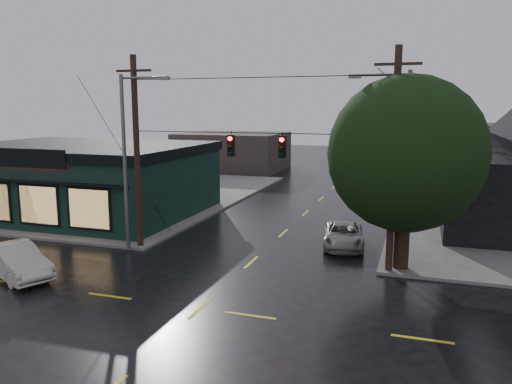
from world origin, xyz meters
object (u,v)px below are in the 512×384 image
(utility_pole_nw, at_px, (141,248))
(corner_tree, at_px, (406,154))
(suv_silver, at_px, (344,235))
(utility_pole_ne, at_px, (388,273))
(sedan_cream, at_px, (16,261))

(utility_pole_nw, bearing_deg, corner_tree, 2.12)
(corner_tree, distance_m, suv_silver, 6.59)
(utility_pole_ne, bearing_deg, suv_silver, 125.14)
(utility_pole_ne, xyz_separation_m, suv_silver, (-2.63, 3.73, 0.63))
(sedan_cream, bearing_deg, utility_pole_ne, -44.62)
(utility_pole_nw, height_order, suv_silver, utility_pole_nw)
(utility_pole_nw, height_order, utility_pole_ne, same)
(corner_tree, xyz_separation_m, utility_pole_nw, (-13.50, -0.50, -5.45))
(corner_tree, height_order, utility_pole_nw, corner_tree)
(utility_pole_nw, bearing_deg, sedan_cream, -115.33)
(suv_silver, bearing_deg, utility_pole_ne, -63.50)
(corner_tree, relative_size, suv_silver, 1.95)
(sedan_cream, xyz_separation_m, suv_silver, (13.15, 9.59, -0.12))
(utility_pole_ne, bearing_deg, sedan_cream, -159.62)
(utility_pole_nw, bearing_deg, utility_pole_ne, 0.00)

